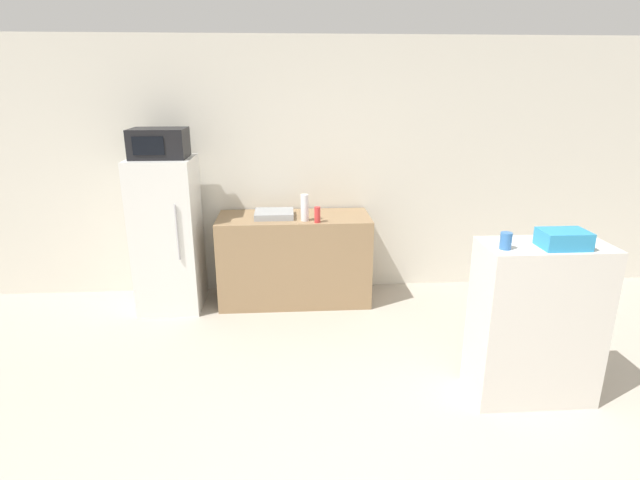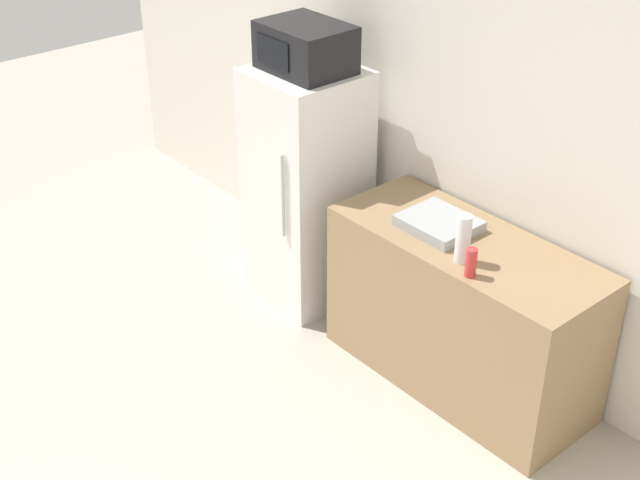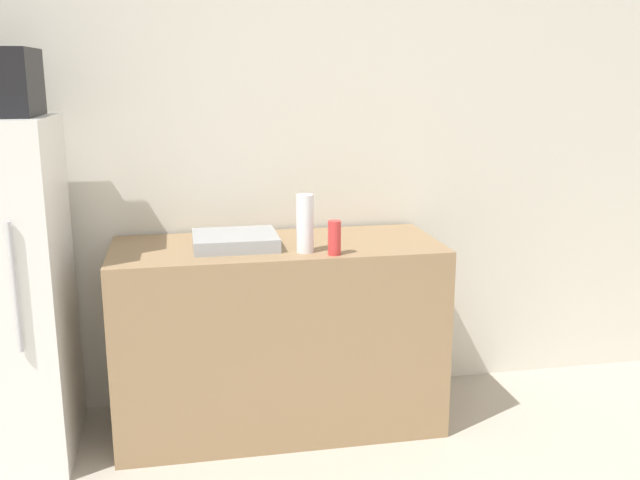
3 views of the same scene
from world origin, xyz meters
name	(u,v)px [view 2 (image 2 of 3)]	position (x,y,z in m)	size (l,w,h in m)	color
wall_back	(565,167)	(0.00, 3.23, 1.30)	(8.00, 0.06, 2.60)	silver
refrigerator	(307,188)	(-1.49, 2.81, 0.74)	(0.59, 0.62, 1.49)	white
microwave	(305,47)	(-1.49, 2.81, 1.62)	(0.50, 0.39, 0.27)	black
counter	(462,312)	(-0.26, 2.87, 0.45)	(1.50, 0.62, 0.89)	#937551
sink_basin	(439,223)	(-0.46, 2.85, 0.92)	(0.38, 0.32, 0.06)	#9EA3A8
bottle_tall	(463,239)	(-0.16, 2.70, 1.02)	(0.08, 0.08, 0.26)	silver
bottle_short	(471,262)	(-0.04, 2.63, 0.97)	(0.06, 0.06, 0.15)	red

